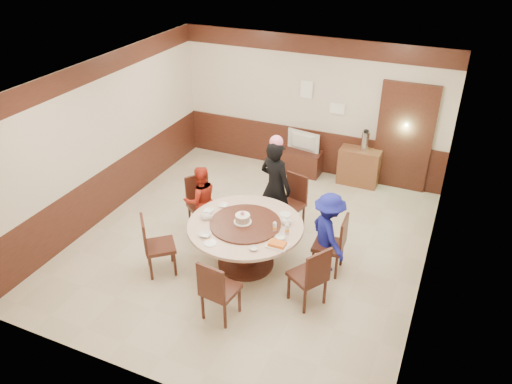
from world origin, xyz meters
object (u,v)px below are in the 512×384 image
at_px(television, 302,142).
at_px(side_cabinet, 359,167).
at_px(thermos, 365,141).
at_px(birthday_cake, 243,218).
at_px(person_blue, 328,233).
at_px(person_standing, 275,187).
at_px(tv_stand, 301,162).
at_px(shrimp_platter, 277,245).
at_px(person_red, 201,200).
at_px(banquet_table, 245,236).

xyz_separation_m(television, side_cabinet, (1.22, 0.03, -0.33)).
bearing_deg(thermos, birthday_cake, -108.05).
height_order(person_blue, television, person_blue).
xyz_separation_m(person_standing, side_cabinet, (0.94, 2.21, -0.46)).
bearing_deg(tv_stand, thermos, 1.34).
height_order(person_standing, side_cabinet, person_standing).
bearing_deg(person_blue, shrimp_platter, 102.10).
height_order(person_red, shrimp_platter, person_red).
distance_m(person_red, tv_stand, 2.88).
relative_size(banquet_table, television, 2.44).
height_order(shrimp_platter, tv_stand, shrimp_platter).
xyz_separation_m(person_red, person_blue, (2.26, -0.13, 0.04)).
xyz_separation_m(tv_stand, thermos, (1.28, 0.03, 0.69)).
relative_size(person_red, shrimp_platter, 4.06).
xyz_separation_m(person_standing, person_red, (-1.13, -0.55, -0.23)).
xyz_separation_m(tv_stand, side_cabinet, (1.22, 0.03, 0.12)).
distance_m(person_standing, side_cabinet, 2.44).
height_order(person_red, tv_stand, person_red).
bearing_deg(banquet_table, person_blue, 20.00).
distance_m(banquet_table, tv_stand, 3.31).
height_order(person_red, thermos, person_red).
distance_m(shrimp_platter, tv_stand, 3.76).
bearing_deg(person_red, thermos, -173.66).
bearing_deg(person_standing, thermos, -96.33).
xyz_separation_m(person_red, television, (0.85, 2.73, 0.10)).
distance_m(birthday_cake, television, 3.30).
bearing_deg(person_standing, shrimp_platter, 130.78).
distance_m(banquet_table, television, 3.30).
relative_size(birthday_cake, side_cabinet, 0.34).
relative_size(person_red, person_blue, 0.93).
distance_m(television, thermos, 1.30).
bearing_deg(person_standing, tv_stand, -64.60).
relative_size(person_red, tv_stand, 1.43).
relative_size(person_blue, thermos, 3.43).
xyz_separation_m(person_standing, tv_stand, (-0.28, 2.18, -0.59)).
bearing_deg(shrimp_platter, thermos, 83.86).
distance_m(person_standing, tv_stand, 2.27).
bearing_deg(tv_stand, person_standing, -82.58).
xyz_separation_m(person_blue, tv_stand, (-1.42, 2.86, -0.40)).
bearing_deg(thermos, person_standing, -114.31).
bearing_deg(tv_stand, birthday_cake, -86.54).
height_order(person_blue, side_cabinet, person_blue).
xyz_separation_m(banquet_table, person_blue, (1.17, 0.43, 0.12)).
bearing_deg(thermos, person_blue, -87.30).
height_order(person_standing, shrimp_platter, person_standing).
height_order(banquet_table, television, television).
xyz_separation_m(shrimp_platter, tv_stand, (-0.89, 3.61, -0.53)).
bearing_deg(banquet_table, side_cabinet, 73.60).
bearing_deg(birthday_cake, banquet_table, -0.28).
bearing_deg(television, birthday_cake, 103.90).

